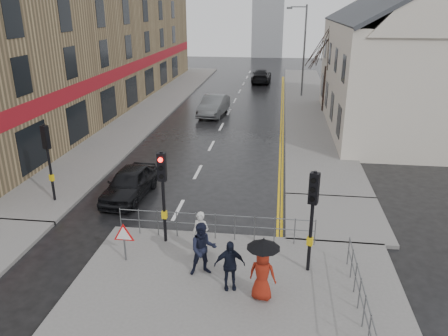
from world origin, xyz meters
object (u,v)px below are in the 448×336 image
(pedestrian_with_umbrella, at_px, (263,266))
(car_mid, at_px, (214,106))
(pedestrian_d, at_px, (229,265))
(pedestrian_b, at_px, (203,249))
(car_parked, at_px, (130,183))
(pedestrian_a, at_px, (201,234))

(pedestrian_with_umbrella, xyz_separation_m, car_mid, (-4.86, 22.49, -0.47))
(pedestrian_d, bearing_deg, pedestrian_with_umbrella, -32.76)
(pedestrian_b, relative_size, car_parked, 0.44)
(pedestrian_d, distance_m, car_parked, 8.17)
(pedestrian_b, bearing_deg, pedestrian_with_umbrella, -45.56)
(pedestrian_with_umbrella, relative_size, pedestrian_d, 1.23)
(car_parked, xyz_separation_m, car_mid, (1.36, 15.87, 0.08))
(pedestrian_d, xyz_separation_m, car_mid, (-3.87, 22.13, -0.17))
(pedestrian_a, height_order, pedestrian_d, pedestrian_a)
(pedestrian_a, relative_size, car_parked, 0.40)
(pedestrian_with_umbrella, height_order, car_parked, pedestrian_with_umbrella)
(pedestrian_with_umbrella, bearing_deg, pedestrian_a, 136.39)
(pedestrian_b, height_order, pedestrian_d, pedestrian_b)
(pedestrian_with_umbrella, relative_size, car_mid, 0.42)
(pedestrian_a, distance_m, pedestrian_d, 2.06)
(pedestrian_b, relative_size, car_mid, 0.38)
(pedestrian_a, distance_m, pedestrian_with_umbrella, 3.00)
(pedestrian_a, xyz_separation_m, car_parked, (-4.06, 4.57, -0.26))
(pedestrian_a, relative_size, pedestrian_b, 0.91)
(pedestrian_d, relative_size, car_parked, 0.40)
(car_mid, bearing_deg, car_parked, -89.01)
(car_parked, height_order, car_mid, car_mid)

